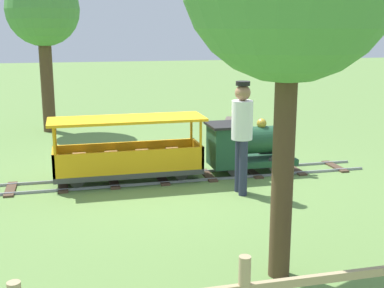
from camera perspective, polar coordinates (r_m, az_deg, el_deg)
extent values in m
plane|color=#608442|center=(8.08, -1.16, -3.87)|extent=(60.00, 60.00, 0.00)
cube|color=gray|center=(8.30, -1.14, -3.27)|extent=(0.03, 6.05, 0.04)
cube|color=gray|center=(7.87, -0.40, -4.17)|extent=(0.03, 6.05, 0.04)
cube|color=#4C3828|center=(7.94, -19.78, -4.83)|extent=(0.70, 0.14, 0.03)
cube|color=#4C3828|center=(7.90, -14.30, -4.57)|extent=(0.70, 0.14, 0.03)
cube|color=#4C3828|center=(7.92, -8.82, -4.26)|extent=(0.70, 0.14, 0.03)
cube|color=#4C3828|center=(8.01, -3.42, -3.92)|extent=(0.70, 0.14, 0.03)
cube|color=#4C3828|center=(8.18, 1.81, -3.56)|extent=(0.70, 0.14, 0.03)
cube|color=#4C3828|center=(8.41, 6.79, -3.19)|extent=(0.70, 0.14, 0.03)
cube|color=#4C3828|center=(8.70, 11.46, -2.81)|extent=(0.70, 0.14, 0.03)
cube|color=#4C3828|center=(9.04, 15.81, -2.45)|extent=(0.70, 0.14, 0.03)
cube|color=#1E472D|center=(8.35, 6.76, -1.90)|extent=(0.58, 1.40, 0.10)
cylinder|color=#1E472D|center=(8.34, 8.11, 0.51)|extent=(0.44, 0.85, 0.44)
cylinder|color=#B7932D|center=(8.51, 10.77, 0.65)|extent=(0.37, 0.02, 0.37)
cylinder|color=#1E472D|center=(8.39, 10.08, 3.11)|extent=(0.12, 0.12, 0.31)
sphere|color=#B7932D|center=(8.27, 7.85, 2.32)|extent=(0.16, 0.16, 0.16)
cube|color=#1E472D|center=(8.12, 3.68, 0.10)|extent=(0.58, 0.45, 0.55)
cube|color=black|center=(8.06, 3.71, 2.14)|extent=(0.66, 0.53, 0.04)
sphere|color=#F2EAB2|center=(8.47, 11.03, 2.38)|extent=(0.10, 0.10, 0.10)
cylinder|color=#2D2D2D|center=(8.69, 8.40, -1.45)|extent=(0.05, 0.32, 0.32)
cylinder|color=#2D2D2D|center=(8.28, 9.59, -2.20)|extent=(0.05, 0.32, 0.32)
cylinder|color=#2D2D2D|center=(8.45, 3.99, -1.74)|extent=(0.05, 0.32, 0.32)
cylinder|color=#2D2D2D|center=(8.03, 4.99, -2.54)|extent=(0.05, 0.32, 0.32)
cube|color=#3F3F3F|center=(7.89, -7.16, -3.01)|extent=(0.66, 2.25, 0.08)
cube|color=orange|center=(8.14, -7.47, -0.98)|extent=(0.04, 2.25, 0.35)
cube|color=orange|center=(7.54, -6.93, -2.07)|extent=(0.04, 2.25, 0.35)
cube|color=orange|center=(8.03, 0.64, -1.04)|extent=(0.66, 0.04, 0.35)
cube|color=orange|center=(7.80, -15.30, -1.94)|extent=(0.66, 0.04, 0.35)
cylinder|color=orange|center=(8.26, -0.08, 0.77)|extent=(0.04, 0.04, 0.75)
cylinder|color=orange|center=(7.70, 0.99, -0.13)|extent=(0.04, 0.04, 0.75)
cylinder|color=orange|center=(8.04, -15.13, -0.02)|extent=(0.04, 0.04, 0.75)
cylinder|color=orange|center=(7.46, -15.20, -1.01)|extent=(0.04, 0.04, 0.75)
cube|color=orange|center=(7.71, -7.33, 2.79)|extent=(0.76, 2.35, 0.04)
cube|color=olive|center=(7.81, -12.53, -2.19)|extent=(0.50, 0.20, 0.24)
cube|color=olive|center=(7.83, -8.97, -1.99)|extent=(0.50, 0.20, 0.24)
cube|color=olive|center=(7.88, -5.44, -1.79)|extent=(0.50, 0.20, 0.24)
cube|color=olive|center=(7.96, -1.97, -1.58)|extent=(0.50, 0.20, 0.24)
cylinder|color=#262626|center=(8.24, -1.90, -2.39)|extent=(0.04, 0.24, 0.24)
cylinder|color=#262626|center=(7.81, -1.20, -3.24)|extent=(0.04, 0.24, 0.24)
cylinder|color=#262626|center=(8.07, -12.92, -3.03)|extent=(0.04, 0.24, 0.24)
cylinder|color=#262626|center=(7.63, -12.84, -3.95)|extent=(0.04, 0.24, 0.24)
cylinder|color=#282D47|center=(7.36, 5.33, -2.36)|extent=(0.12, 0.12, 0.80)
cylinder|color=#282D47|center=(7.20, 5.79, -2.72)|extent=(0.12, 0.12, 0.80)
cylinder|color=white|center=(7.13, 5.67, 2.70)|extent=(0.30, 0.30, 0.55)
sphere|color=#936B4C|center=(7.07, 5.74, 5.77)|extent=(0.22, 0.22, 0.22)
cylinder|color=black|center=(7.06, 5.77, 6.82)|extent=(0.20, 0.20, 0.06)
cube|color=brown|center=(10.50, 4.72, 2.36)|extent=(1.35, 0.86, 0.06)
cube|color=brown|center=(10.46, 5.73, 3.40)|extent=(1.22, 0.53, 0.40)
cube|color=#333333|center=(9.98, 4.49, 0.58)|extent=(0.20, 0.33, 0.42)
cube|color=#333333|center=(11.10, 4.90, 1.82)|extent=(0.20, 0.33, 0.42)
cylinder|color=#4C3823|center=(12.06, -16.00, 6.49)|extent=(0.29, 0.29, 2.18)
sphere|color=#4C8E42|center=(12.01, -16.50, 14.36)|extent=(1.62, 1.62, 1.62)
cylinder|color=#4C3823|center=(4.74, 10.21, -2.74)|extent=(0.20, 0.20, 2.14)
cube|color=tan|center=(3.71, 16.53, -14.08)|extent=(0.04, 7.05, 0.06)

